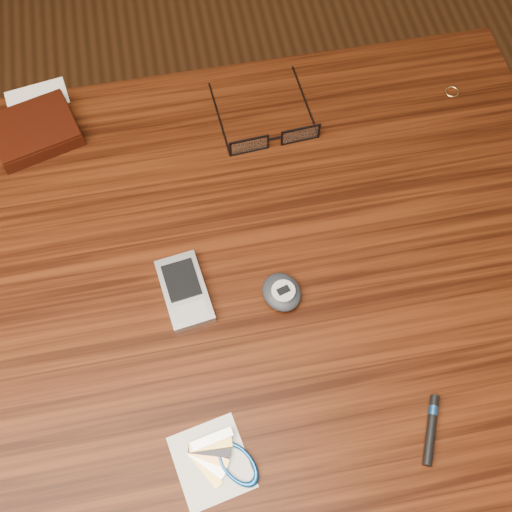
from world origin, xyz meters
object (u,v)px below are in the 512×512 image
(wallet_and_card, at_px, (35,130))
(notepad_keys, at_px, (224,461))
(eyeglasses, at_px, (273,136))
(desk, at_px, (218,308))
(pda_phone, at_px, (185,291))
(pedometer, at_px, (282,292))

(wallet_and_card, height_order, notepad_keys, wallet_and_card)
(wallet_and_card, xyz_separation_m, eyeglasses, (0.33, -0.08, 0.00))
(desk, bearing_deg, pda_phone, -159.49)
(wallet_and_card, relative_size, pedometer, 2.52)
(eyeglasses, bearing_deg, wallet_and_card, 167.12)
(eyeglasses, xyz_separation_m, notepad_keys, (-0.14, -0.42, -0.01))
(pda_phone, relative_size, notepad_keys, 0.96)
(desk, relative_size, notepad_keys, 9.20)
(eyeglasses, relative_size, pedometer, 2.22)
(notepad_keys, bearing_deg, wallet_and_card, 110.69)
(wallet_and_card, distance_m, notepad_keys, 0.53)
(wallet_and_card, relative_size, pda_phone, 1.57)
(pedometer, xyz_separation_m, notepad_keys, (-0.11, -0.19, -0.01))
(wallet_and_card, height_order, pedometer, wallet_and_card)
(desk, distance_m, pda_phone, 0.12)
(pda_phone, height_order, pedometer, pedometer)
(desk, xyz_separation_m, notepad_keys, (-0.02, -0.23, 0.11))
(notepad_keys, bearing_deg, pedometer, 60.57)
(eyeglasses, bearing_deg, pda_phone, -126.75)
(wallet_and_card, bearing_deg, pedometer, -46.68)
(pedometer, bearing_deg, eyeglasses, 80.99)
(eyeglasses, xyz_separation_m, pda_phone, (-0.16, -0.21, -0.01))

